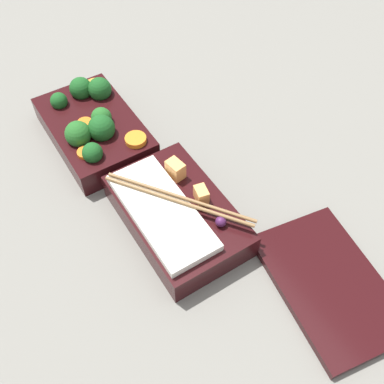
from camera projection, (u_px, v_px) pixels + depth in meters
ground_plane at (141, 174)px, 0.71m from camera, size 3.00×3.00×0.00m
bento_tray_vegetable at (93, 126)px, 0.74m from camera, size 0.21×0.13×0.08m
bento_tray_rice at (178, 213)px, 0.63m from camera, size 0.21×0.14×0.07m
bento_lid at (329, 283)px, 0.59m from camera, size 0.22×0.16×0.01m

